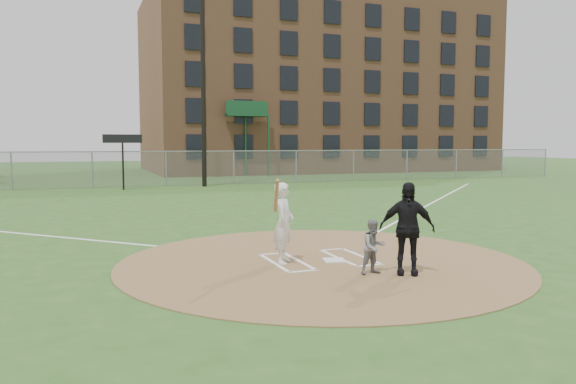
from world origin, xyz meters
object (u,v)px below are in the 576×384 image
object	(u,v)px
catcher	(374,247)
batter_at_plate	(284,223)
home_plate	(334,260)
umpire	(407,228)

from	to	relation	value
catcher	batter_at_plate	size ratio (longest dim) A/B	0.58
home_plate	umpire	xyz separation A→B (m)	(0.76, -1.54, 0.85)
catcher	umpire	bearing A→B (deg)	-27.79
home_plate	umpire	world-z (taller)	umpire
home_plate	catcher	bearing A→B (deg)	-81.43
umpire	batter_at_plate	bearing A→B (deg)	164.44
catcher	batter_at_plate	distance (m)	1.97
batter_at_plate	home_plate	bearing A→B (deg)	-9.85
catcher	umpire	xyz separation A→B (m)	(0.57, -0.22, 0.35)
umpire	batter_at_plate	world-z (taller)	batter_at_plate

